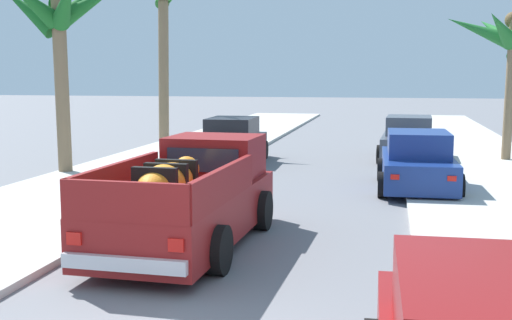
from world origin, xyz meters
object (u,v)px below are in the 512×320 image
Objects in this scene: pickup_truck at (191,199)px; car_left_near at (409,140)px; palm_tree_right_fore at (512,36)px; palm_tree_left_mid at (162,0)px; palm_tree_left_fore at (58,17)px; car_left_mid at (417,163)px; car_right_near at (232,142)px.

car_left_near is (4.06, 12.59, -0.10)m from pickup_truck.
palm_tree_right_fore is 12.94m from palm_tree_left_mid.
car_left_near is 0.60× the size of palm_tree_left_mid.
pickup_truck is 15.73m from palm_tree_left_mid.
palm_tree_left_fore is (-6.08, 6.77, 3.81)m from pickup_truck.
palm_tree_left_fore is 0.80× the size of palm_tree_left_mid.
car_left_near and car_left_mid have the same top height.
car_right_near is at bearing -42.34° from palm_tree_left_mid.
pickup_truck is 14.76m from palm_tree_right_fore.
palm_tree_left_fore is 7.21m from palm_tree_left_mid.
car_left_near is at bearing 176.06° from palm_tree_right_fore.
palm_tree_right_fore is (3.23, -0.22, 3.53)m from car_left_near.
car_left_near is 4.79m from palm_tree_right_fore.
car_left_mid is 13.17m from palm_tree_left_mid.
car_right_near is 1.00× the size of car_left_mid.
palm_tree_left_fore is (-10.21, 0.32, 3.92)m from car_left_mid.
car_left_mid is at bearing -1.78° from palm_tree_left_fore.
pickup_truck is at bearing -122.61° from car_left_mid.
car_right_near is at bearing 41.90° from palm_tree_left_fore.
pickup_truck is 0.73× the size of palm_tree_left_mid.
car_right_near is 6.89m from palm_tree_left_fore.
car_left_mid is (0.07, -6.13, 0.00)m from car_left_near.
car_right_near is (-5.92, -2.02, 0.00)m from car_left_near.
palm_tree_left_mid is at bearing 172.44° from car_left_near.
pickup_truck is at bearing -80.04° from car_right_near.
car_left_near is 6.13m from car_left_mid.
palm_tree_right_fore is (13.37, 5.59, -0.38)m from palm_tree_left_fore.
palm_tree_left_fore is 1.13× the size of palm_tree_right_fore.
pickup_truck is at bearing -68.48° from palm_tree_left_mid.
car_right_near is at bearing 145.55° from car_left_mid.
palm_tree_right_fore is at bearing 59.47° from pickup_truck.
car_right_near is at bearing 99.96° from pickup_truck.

